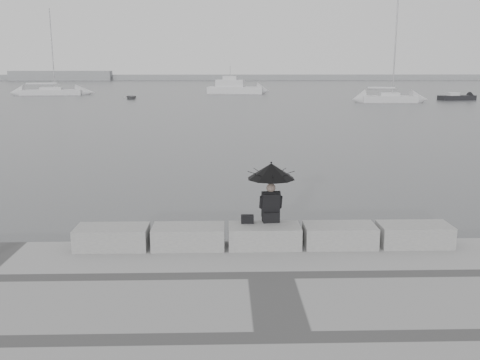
{
  "coord_description": "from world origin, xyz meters",
  "views": [
    {
      "loc": [
        -0.86,
        -11.88,
        4.51
      ],
      "look_at": [
        -0.45,
        3.0,
        1.3
      ],
      "focal_mm": 40.0,
      "sensor_mm": 36.0,
      "label": 1
    }
  ],
  "objects_px": {
    "sailboat_left": "(51,92)",
    "dinghy": "(131,97)",
    "small_motorboat": "(457,98)",
    "seated_person": "(271,179)",
    "motor_cruiser": "(236,88)",
    "sailboat_right": "(389,98)"
  },
  "relations": [
    {
      "from": "sailboat_left",
      "to": "motor_cruiser",
      "type": "bearing_deg",
      "value": -0.89
    },
    {
      "from": "sailboat_left",
      "to": "small_motorboat",
      "type": "height_order",
      "value": "sailboat_left"
    },
    {
      "from": "sailboat_left",
      "to": "dinghy",
      "type": "bearing_deg",
      "value": -43.48
    },
    {
      "from": "seated_person",
      "to": "dinghy",
      "type": "xyz_separation_m",
      "value": [
        -13.82,
        61.98,
        -1.74
      ]
    },
    {
      "from": "motor_cruiser",
      "to": "dinghy",
      "type": "bearing_deg",
      "value": -126.84
    },
    {
      "from": "sailboat_left",
      "to": "sailboat_right",
      "type": "bearing_deg",
      "value": -27.93
    },
    {
      "from": "motor_cruiser",
      "to": "dinghy",
      "type": "distance_m",
      "value": 19.77
    },
    {
      "from": "sailboat_right",
      "to": "motor_cruiser",
      "type": "distance_m",
      "value": 28.06
    },
    {
      "from": "small_motorboat",
      "to": "dinghy",
      "type": "bearing_deg",
      "value": 162.44
    },
    {
      "from": "seated_person",
      "to": "dinghy",
      "type": "height_order",
      "value": "seated_person"
    },
    {
      "from": "seated_person",
      "to": "small_motorboat",
      "type": "bearing_deg",
      "value": 58.55
    },
    {
      "from": "sailboat_left",
      "to": "dinghy",
      "type": "xyz_separation_m",
      "value": [
        14.04,
        -10.37,
        -0.26
      ]
    },
    {
      "from": "sailboat_left",
      "to": "sailboat_right",
      "type": "distance_m",
      "value": 50.39
    },
    {
      "from": "dinghy",
      "to": "motor_cruiser",
      "type": "bearing_deg",
      "value": 22.62
    },
    {
      "from": "motor_cruiser",
      "to": "small_motorboat",
      "type": "distance_m",
      "value": 33.46
    },
    {
      "from": "seated_person",
      "to": "sailboat_left",
      "type": "xyz_separation_m",
      "value": [
        -27.86,
        72.35,
        -1.48
      ]
    },
    {
      "from": "seated_person",
      "to": "motor_cruiser",
      "type": "distance_m",
      "value": 75.43
    },
    {
      "from": "sailboat_right",
      "to": "dinghy",
      "type": "distance_m",
      "value": 33.9
    },
    {
      "from": "sailboat_left",
      "to": "small_motorboat",
      "type": "bearing_deg",
      "value": -20.73
    },
    {
      "from": "seated_person",
      "to": "sailboat_right",
      "type": "height_order",
      "value": "sailboat_right"
    },
    {
      "from": "sailboat_left",
      "to": "motor_cruiser",
      "type": "height_order",
      "value": "sailboat_left"
    },
    {
      "from": "dinghy",
      "to": "small_motorboat",
      "type": "bearing_deg",
      "value": -25.0
    }
  ]
}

